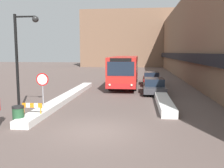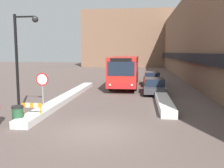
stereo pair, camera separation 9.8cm
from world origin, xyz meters
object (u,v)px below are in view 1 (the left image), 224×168
at_px(parked_car_front, 154,86).
at_px(stop_sign, 43,84).
at_px(street_lamp, 22,52).
at_px(parked_car_back, 151,79).
at_px(city_bus, 125,70).
at_px(construction_barricade, 32,108).
at_px(trash_bin, 18,115).

distance_m(parked_car_front, stop_sign, 10.50).
xyz_separation_m(stop_sign, street_lamp, (-0.96, -0.54, 1.87)).
bearing_deg(parked_car_front, street_lamp, -133.84).
relative_size(parked_car_back, stop_sign, 1.93).
relative_size(city_bus, parked_car_front, 2.79).
bearing_deg(street_lamp, parked_car_front, 46.16).
distance_m(parked_car_back, street_lamp, 16.33).
relative_size(city_bus, parked_car_back, 2.60).
bearing_deg(stop_sign, street_lamp, -150.46).
xyz_separation_m(city_bus, parked_car_back, (2.89, 0.55, -0.99)).
relative_size(city_bus, stop_sign, 5.02).
height_order(city_bus, parked_car_back, city_bus).
bearing_deg(construction_barricade, parked_car_back, 65.78).
xyz_separation_m(street_lamp, trash_bin, (0.73, -2.12, -3.12)).
height_order(city_bus, construction_barricade, city_bus).
height_order(parked_car_front, parked_car_back, parked_car_back).
distance_m(stop_sign, street_lamp, 2.17).
height_order(parked_car_front, trash_bin, parked_car_front).
bearing_deg(city_bus, trash_bin, -105.65).
bearing_deg(street_lamp, trash_bin, -71.09).
bearing_deg(trash_bin, parked_car_back, 65.77).
xyz_separation_m(parked_car_front, construction_barricade, (-6.87, -9.60, -0.02)).
distance_m(city_bus, construction_barricade, 15.29).
bearing_deg(parked_car_back, street_lamp, -119.69).
bearing_deg(trash_bin, city_bus, 74.35).
relative_size(parked_car_front, parked_car_back, 0.93).
bearing_deg(construction_barricade, parked_car_front, 54.40).
xyz_separation_m(street_lamp, construction_barricade, (1.09, -1.31, -2.93)).
bearing_deg(stop_sign, parked_car_front, 47.88).
distance_m(city_bus, stop_sign, 13.52).
xyz_separation_m(trash_bin, construction_barricade, (0.37, 0.81, 0.19)).
xyz_separation_m(stop_sign, trash_bin, (-0.23, -2.66, -1.25)).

